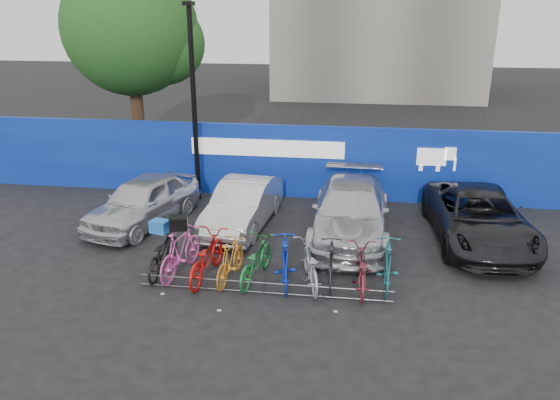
% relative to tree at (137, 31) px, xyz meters
% --- Properties ---
extents(ground, '(100.00, 100.00, 0.00)m').
position_rel_tree_xyz_m(ground, '(6.77, -10.06, -5.07)').
color(ground, black).
rests_on(ground, ground).
extents(hoarding, '(22.00, 0.18, 2.40)m').
position_rel_tree_xyz_m(hoarding, '(6.78, -4.06, -3.86)').
color(hoarding, navy).
rests_on(hoarding, ground).
extents(tree, '(5.40, 5.20, 7.80)m').
position_rel_tree_xyz_m(tree, '(0.00, 0.00, 0.00)').
color(tree, '#382314').
rests_on(tree, ground).
extents(lamppost, '(0.25, 0.50, 6.11)m').
position_rel_tree_xyz_m(lamppost, '(3.57, -4.66, -1.80)').
color(lamppost, black).
rests_on(lamppost, ground).
extents(bike_rack, '(5.60, 0.03, 0.30)m').
position_rel_tree_xyz_m(bike_rack, '(6.77, -10.66, -4.91)').
color(bike_rack, '#595B60').
rests_on(bike_rack, ground).
extents(car_0, '(2.70, 4.38, 1.39)m').
position_rel_tree_xyz_m(car_0, '(2.65, -7.05, -4.37)').
color(car_0, silver).
rests_on(car_0, ground).
extents(car_1, '(1.79, 4.10, 1.31)m').
position_rel_tree_xyz_m(car_1, '(5.53, -6.86, -4.41)').
color(car_1, silver).
rests_on(car_1, ground).
extents(car_2, '(2.12, 5.02, 1.45)m').
position_rel_tree_xyz_m(car_2, '(8.56, -7.12, -4.35)').
color(car_2, silver).
rests_on(car_2, ground).
extents(car_3, '(2.56, 5.08, 1.38)m').
position_rel_tree_xyz_m(car_3, '(11.93, -7.02, -4.38)').
color(car_3, black).
rests_on(car_3, ground).
extents(bike_0, '(0.68, 1.92, 1.00)m').
position_rel_tree_xyz_m(bike_0, '(4.22, -9.89, -4.57)').
color(bike_0, black).
rests_on(bike_0, ground).
extents(bike_1, '(0.88, 1.98, 1.15)m').
position_rel_tree_xyz_m(bike_1, '(4.69, -9.96, -4.50)').
color(bike_1, '#E652B2').
rests_on(bike_1, ground).
extents(bike_2, '(0.90, 2.08, 1.06)m').
position_rel_tree_xyz_m(bike_2, '(5.33, -10.07, -4.54)').
color(bike_2, red).
rests_on(bike_2, ground).
extents(bike_3, '(0.70, 1.72, 1.01)m').
position_rel_tree_xyz_m(bike_3, '(5.92, -10.12, -4.57)').
color(bike_3, orange).
rests_on(bike_3, ground).
extents(bike_4, '(0.99, 1.95, 0.98)m').
position_rel_tree_xyz_m(bike_4, '(6.48, -10.01, -4.58)').
color(bike_4, '#19762E').
rests_on(bike_4, ground).
extents(bike_5, '(0.81, 1.92, 1.12)m').
position_rel_tree_xyz_m(bike_5, '(7.17, -10.11, -4.51)').
color(bike_5, '#0C2CC4').
rests_on(bike_5, ground).
extents(bike_6, '(1.07, 1.97, 0.98)m').
position_rel_tree_xyz_m(bike_6, '(7.73, -10.05, -4.58)').
color(bike_6, '#9D9EA5').
rests_on(bike_6, ground).
extents(bike_7, '(0.54, 1.71, 1.02)m').
position_rel_tree_xyz_m(bike_7, '(8.20, -9.95, -4.56)').
color(bike_7, '#232325').
rests_on(bike_7, ground).
extents(bike_8, '(0.71, 1.86, 0.96)m').
position_rel_tree_xyz_m(bike_8, '(8.87, -10.09, -4.59)').
color(bike_8, maroon).
rests_on(bike_8, ground).
extents(bike_9, '(0.58, 1.82, 1.08)m').
position_rel_tree_xyz_m(bike_9, '(9.45, -9.89, -4.53)').
color(bike_9, '#1F6B74').
rests_on(bike_9, ground).
extents(cargo_crate, '(0.47, 0.40, 0.29)m').
position_rel_tree_xyz_m(cargo_crate, '(4.22, -9.89, -3.92)').
color(cargo_crate, blue).
rests_on(cargo_crate, bike_0).
extents(cargo_topcase, '(0.49, 0.46, 0.30)m').
position_rel_tree_xyz_m(cargo_topcase, '(4.69, -9.96, -3.77)').
color(cargo_topcase, black).
rests_on(cargo_topcase, bike_1).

